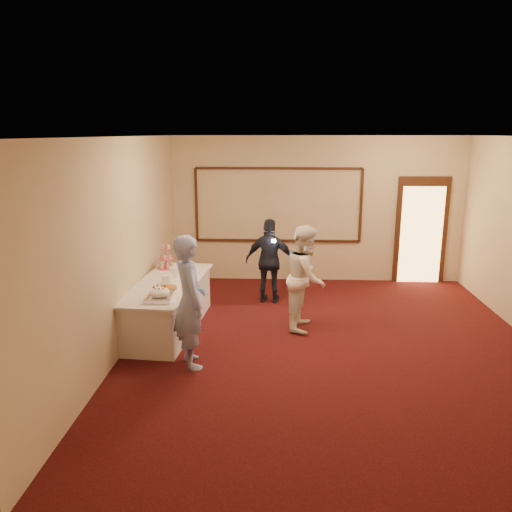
{
  "coord_description": "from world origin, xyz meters",
  "views": [
    {
      "loc": [
        -0.82,
        -6.78,
        3.05
      ],
      "look_at": [
        -1.15,
        0.89,
        1.15
      ],
      "focal_mm": 35.0,
      "sensor_mm": 36.0,
      "label": 1
    }
  ],
  "objects": [
    {
      "name": "floor",
      "position": [
        0.0,
        0.0,
        0.0
      ],
      "size": [
        7.0,
        7.0,
        0.0
      ],
      "primitive_type": "plane",
      "color": "black",
      "rests_on": "ground"
    },
    {
      "name": "room_walls",
      "position": [
        0.0,
        0.0,
        2.03
      ],
      "size": [
        6.04,
        7.04,
        3.02
      ],
      "color": "beige",
      "rests_on": "floor"
    },
    {
      "name": "wall_molding",
      "position": [
        -0.8,
        3.47,
        1.6
      ],
      "size": [
        3.45,
        0.04,
        1.55
      ],
      "color": "#321A0F",
      "rests_on": "room_walls"
    },
    {
      "name": "doorway",
      "position": [
        2.15,
        3.45,
        1.08
      ],
      "size": [
        1.05,
        0.07,
        2.2
      ],
      "color": "#321A0F",
      "rests_on": "floor"
    },
    {
      "name": "buffet_table",
      "position": [
        -2.53,
        0.63,
        0.39
      ],
      "size": [
        1.14,
        2.5,
        0.77
      ],
      "color": "silver",
      "rests_on": "floor"
    },
    {
      "name": "pavlova_tray",
      "position": [
        -2.46,
        -0.18,
        0.85
      ],
      "size": [
        0.36,
        0.51,
        0.18
      ],
      "color": "silver",
      "rests_on": "buffet_table"
    },
    {
      "name": "cupcake_stand",
      "position": [
        -2.72,
        1.46,
        0.94
      ],
      "size": [
        0.32,
        0.32,
        0.47
      ],
      "color": "#DD4A70",
      "rests_on": "buffet_table"
    },
    {
      "name": "plate_stack_a",
      "position": [
        -2.52,
        0.6,
        0.84
      ],
      "size": [
        0.17,
        0.17,
        0.14
      ],
      "color": "white",
      "rests_on": "buffet_table"
    },
    {
      "name": "plate_stack_b",
      "position": [
        -2.45,
        0.93,
        0.85
      ],
      "size": [
        0.2,
        0.2,
        0.16
      ],
      "color": "white",
      "rests_on": "buffet_table"
    },
    {
      "name": "tart",
      "position": [
        -2.43,
        0.25,
        0.8
      ],
      "size": [
        0.28,
        0.28,
        0.06
      ],
      "color": "white",
      "rests_on": "buffet_table"
    },
    {
      "name": "man",
      "position": [
        -1.95,
        -0.61,
        0.9
      ],
      "size": [
        0.65,
        0.77,
        1.79
      ],
      "primitive_type": "imported",
      "rotation": [
        0.0,
        0.0,
        1.97
      ],
      "color": "#94ACED",
      "rests_on": "floor"
    },
    {
      "name": "woman",
      "position": [
        -0.35,
        0.79,
        0.83
      ],
      "size": [
        0.77,
        0.91,
        1.67
      ],
      "primitive_type": "imported",
      "rotation": [
        0.0,
        0.0,
        1.38
      ],
      "color": "white",
      "rests_on": "floor"
    },
    {
      "name": "guest",
      "position": [
        -0.94,
        2.02,
        0.78
      ],
      "size": [
        0.95,
        0.51,
        1.55
      ],
      "primitive_type": "imported",
      "rotation": [
        0.0,
        0.0,
        3.0
      ],
      "color": "black",
      "rests_on": "floor"
    },
    {
      "name": "camera_flash",
      "position": [
        -0.88,
        1.79,
        1.2
      ],
      "size": [
        0.08,
        0.06,
        0.05
      ],
      "primitive_type": "cube",
      "rotation": [
        0.0,
        0.0,
        -0.25
      ],
      "color": "white",
      "rests_on": "guest"
    }
  ]
}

